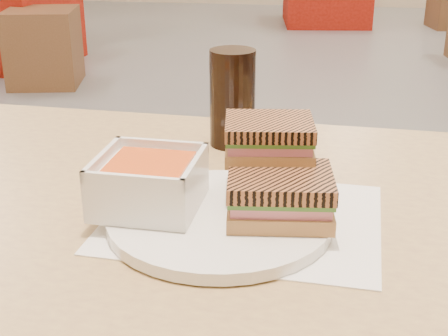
# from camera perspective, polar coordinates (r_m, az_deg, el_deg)

# --- Properties ---
(main_table) EXTENTS (1.24, 0.77, 0.75)m
(main_table) POSITION_cam_1_polar(r_m,az_deg,el_deg) (0.91, -8.90, -8.89)
(main_table) COLOR tan
(main_table) RESTS_ON ground
(tray_liner) EXTENTS (0.35, 0.28, 0.00)m
(tray_liner) POSITION_cam_1_polar(r_m,az_deg,el_deg) (0.79, 1.75, -4.49)
(tray_liner) COLOR white
(tray_liner) RESTS_ON main_table
(plate) EXTENTS (0.27, 0.27, 0.01)m
(plate) POSITION_cam_1_polar(r_m,az_deg,el_deg) (0.77, -0.40, -4.61)
(plate) COLOR white
(plate) RESTS_ON tray_liner
(soup_bowl) EXTENTS (0.13, 0.13, 0.07)m
(soup_bowl) POSITION_cam_1_polar(r_m,az_deg,el_deg) (0.77, -6.75, -1.44)
(soup_bowl) COLOR white
(soup_bowl) RESTS_ON plate
(panini_lower) EXTENTS (0.13, 0.11, 0.05)m
(panini_lower) POSITION_cam_1_polar(r_m,az_deg,el_deg) (0.75, 5.04, -2.44)
(panini_lower) COLOR #B68749
(panini_lower) RESTS_ON plate
(panini_upper) EXTENTS (0.12, 0.10, 0.05)m
(panini_upper) POSITION_cam_1_polar(r_m,az_deg,el_deg) (0.79, 4.06, 2.66)
(panini_upper) COLOR #B68749
(panini_upper) RESTS_ON panini_lower
(cola_glass) EXTENTS (0.07, 0.07, 0.15)m
(cola_glass) POSITION_cam_1_polar(r_m,az_deg,el_deg) (1.00, 0.76, 6.28)
(cola_glass) COLOR black
(cola_glass) RESTS_ON main_table
(bg_table_0) EXTENTS (0.93, 0.93, 0.72)m
(bg_table_0) POSITION_cam_1_polar(r_m,az_deg,el_deg) (5.02, -18.94, 12.92)
(bg_table_0) COLOR #A21B0F
(bg_table_0) RESTS_ON ground
(bg_chair_0r) EXTENTS (0.51, 0.51, 0.49)m
(bg_chair_0r) POSITION_cam_1_polar(r_m,az_deg,el_deg) (4.37, -15.88, 10.38)
(bg_chair_0r) COLOR brown
(bg_chair_0r) RESTS_ON ground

